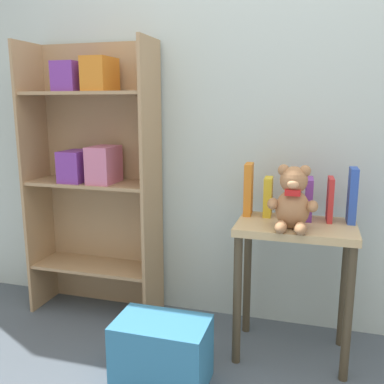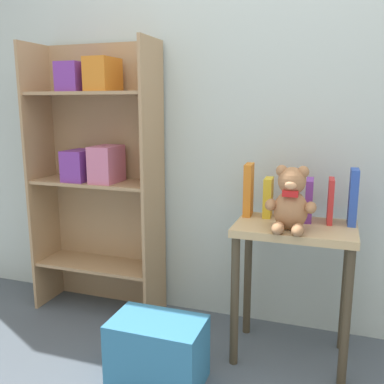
{
  "view_description": "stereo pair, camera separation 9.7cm",
  "coord_description": "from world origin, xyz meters",
  "px_view_note": "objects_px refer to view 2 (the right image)",
  "views": [
    {
      "loc": [
        0.24,
        -0.95,
        1.23
      ],
      "look_at": [
        -0.35,
        1.1,
        0.78
      ],
      "focal_mm": 40.0,
      "sensor_mm": 36.0,
      "label": 1
    },
    {
      "loc": [
        0.33,
        -0.92,
        1.23
      ],
      "look_at": [
        -0.35,
        1.1,
        0.78
      ],
      "focal_mm": 40.0,
      "sensor_mm": 36.0,
      "label": 2
    }
  ],
  "objects_px": {
    "display_table": "(294,253)",
    "book_standing_orange": "(249,190)",
    "book_standing_blue": "(353,197)",
    "storage_bin": "(158,351)",
    "teddy_bear": "(291,201)",
    "book_standing_pink": "(288,197)",
    "book_standing_yellow": "(268,197)",
    "book_standing_purple": "(309,200)",
    "book_standing_red": "(330,201)",
    "bookshelf_side": "(98,165)"
  },
  "relations": [
    {
      "from": "display_table",
      "to": "book_standing_orange",
      "type": "relative_size",
      "value": 2.57
    },
    {
      "from": "book_standing_blue",
      "to": "storage_bin",
      "type": "bearing_deg",
      "value": -149.15
    },
    {
      "from": "display_table",
      "to": "storage_bin",
      "type": "height_order",
      "value": "display_table"
    },
    {
      "from": "teddy_bear",
      "to": "book_standing_pink",
      "type": "bearing_deg",
      "value": 98.71
    },
    {
      "from": "book_standing_yellow",
      "to": "book_standing_blue",
      "type": "relative_size",
      "value": 0.75
    },
    {
      "from": "book_standing_orange",
      "to": "book_standing_blue",
      "type": "distance_m",
      "value": 0.49
    },
    {
      "from": "book_standing_orange",
      "to": "book_standing_blue",
      "type": "height_order",
      "value": "same"
    },
    {
      "from": "book_standing_orange",
      "to": "book_standing_yellow",
      "type": "xyz_separation_m",
      "value": [
        0.1,
        0.0,
        -0.03
      ]
    },
    {
      "from": "book_standing_yellow",
      "to": "book_standing_purple",
      "type": "height_order",
      "value": "book_standing_purple"
    },
    {
      "from": "display_table",
      "to": "book_standing_pink",
      "type": "height_order",
      "value": "book_standing_pink"
    },
    {
      "from": "book_standing_orange",
      "to": "book_standing_blue",
      "type": "xyz_separation_m",
      "value": [
        0.49,
        -0.01,
        -0.0
      ]
    },
    {
      "from": "book_standing_yellow",
      "to": "book_standing_red",
      "type": "xyz_separation_m",
      "value": [
        0.29,
        -0.01,
        0.01
      ]
    },
    {
      "from": "bookshelf_side",
      "to": "book_standing_pink",
      "type": "bearing_deg",
      "value": -3.36
    },
    {
      "from": "bookshelf_side",
      "to": "book_standing_pink",
      "type": "xyz_separation_m",
      "value": [
        1.09,
        -0.06,
        -0.1
      ]
    },
    {
      "from": "book_standing_red",
      "to": "book_standing_blue",
      "type": "distance_m",
      "value": 0.1
    },
    {
      "from": "bookshelf_side",
      "to": "book_standing_purple",
      "type": "xyz_separation_m",
      "value": [
        1.19,
        -0.08,
        -0.1
      ]
    },
    {
      "from": "book_standing_orange",
      "to": "book_standing_yellow",
      "type": "distance_m",
      "value": 0.1
    },
    {
      "from": "book_standing_pink",
      "to": "book_standing_purple",
      "type": "height_order",
      "value": "book_standing_pink"
    },
    {
      "from": "book_standing_purple",
      "to": "storage_bin",
      "type": "xyz_separation_m",
      "value": [
        -0.58,
        -0.5,
        -0.62
      ]
    },
    {
      "from": "book_standing_orange",
      "to": "book_standing_purple",
      "type": "height_order",
      "value": "book_standing_orange"
    },
    {
      "from": "bookshelf_side",
      "to": "book_standing_purple",
      "type": "bearing_deg",
      "value": -3.68
    },
    {
      "from": "book_standing_orange",
      "to": "teddy_bear",
      "type": "bearing_deg",
      "value": -43.79
    },
    {
      "from": "teddy_bear",
      "to": "book_standing_yellow",
      "type": "relative_size",
      "value": 1.49
    },
    {
      "from": "book_standing_red",
      "to": "book_standing_blue",
      "type": "xyz_separation_m",
      "value": [
        0.1,
        -0.0,
        0.03
      ]
    },
    {
      "from": "book_standing_purple",
      "to": "book_standing_blue",
      "type": "relative_size",
      "value": 0.77
    },
    {
      "from": "bookshelf_side",
      "to": "display_table",
      "type": "bearing_deg",
      "value": -9.01
    },
    {
      "from": "book_standing_purple",
      "to": "book_standing_blue",
      "type": "height_order",
      "value": "book_standing_blue"
    },
    {
      "from": "bookshelf_side",
      "to": "book_standing_pink",
      "type": "relative_size",
      "value": 7.27
    },
    {
      "from": "book_standing_yellow",
      "to": "book_standing_blue",
      "type": "bearing_deg",
      "value": -4.0
    },
    {
      "from": "book_standing_orange",
      "to": "book_standing_yellow",
      "type": "relative_size",
      "value": 1.34
    },
    {
      "from": "book_standing_orange",
      "to": "book_standing_red",
      "type": "xyz_separation_m",
      "value": [
        0.39,
        -0.01,
        -0.03
      ]
    },
    {
      "from": "book_standing_yellow",
      "to": "book_standing_pink",
      "type": "relative_size",
      "value": 0.91
    },
    {
      "from": "teddy_bear",
      "to": "book_standing_orange",
      "type": "distance_m",
      "value": 0.3
    },
    {
      "from": "display_table",
      "to": "book_standing_orange",
      "type": "distance_m",
      "value": 0.38
    },
    {
      "from": "storage_bin",
      "to": "display_table",
      "type": "bearing_deg",
      "value": 36.55
    },
    {
      "from": "book_standing_blue",
      "to": "book_standing_yellow",
      "type": "bearing_deg",
      "value": 176.37
    },
    {
      "from": "display_table",
      "to": "book_standing_red",
      "type": "relative_size",
      "value": 3.18
    },
    {
      "from": "book_standing_purple",
      "to": "book_standing_orange",
      "type": "bearing_deg",
      "value": 177.11
    },
    {
      "from": "book_standing_orange",
      "to": "book_standing_purple",
      "type": "bearing_deg",
      "value": -3.1
    },
    {
      "from": "teddy_bear",
      "to": "book_standing_yellow",
      "type": "height_order",
      "value": "teddy_bear"
    },
    {
      "from": "display_table",
      "to": "book_standing_red",
      "type": "height_order",
      "value": "book_standing_red"
    },
    {
      "from": "teddy_bear",
      "to": "book_standing_red",
      "type": "height_order",
      "value": "teddy_bear"
    },
    {
      "from": "book_standing_yellow",
      "to": "book_standing_red",
      "type": "height_order",
      "value": "book_standing_red"
    },
    {
      "from": "display_table",
      "to": "teddy_bear",
      "type": "distance_m",
      "value": 0.29
    },
    {
      "from": "display_table",
      "to": "teddy_bear",
      "type": "bearing_deg",
      "value": -100.39
    },
    {
      "from": "book_standing_yellow",
      "to": "storage_bin",
      "type": "distance_m",
      "value": 0.89
    },
    {
      "from": "book_standing_purple",
      "to": "display_table",
      "type": "bearing_deg",
      "value": -117.62
    },
    {
      "from": "teddy_bear",
      "to": "bookshelf_side",
      "type": "bearing_deg",
      "value": 166.34
    },
    {
      "from": "display_table",
      "to": "book_standing_orange",
      "type": "xyz_separation_m",
      "value": [
        -0.25,
        0.11,
        0.27
      ]
    },
    {
      "from": "book_standing_yellow",
      "to": "book_standing_purple",
      "type": "xyz_separation_m",
      "value": [
        0.2,
        -0.01,
        0.0
      ]
    }
  ]
}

